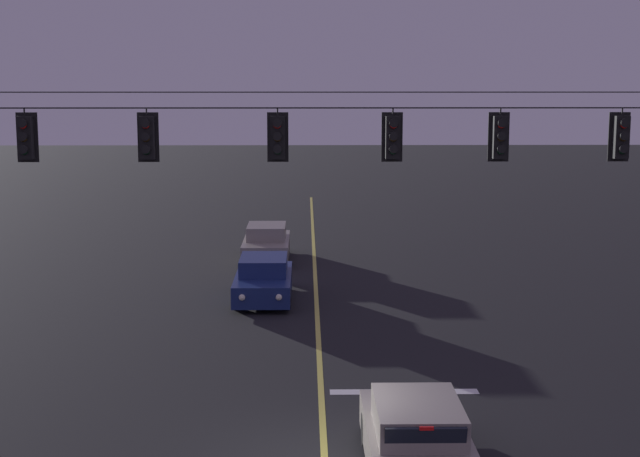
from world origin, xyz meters
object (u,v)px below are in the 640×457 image
at_px(traffic_light_far_right, 621,137).
at_px(car_waiting_near_lane, 417,440).
at_px(traffic_light_leftmost, 25,138).
at_px(traffic_light_left_inner, 147,137).
at_px(car_oncoming_lead, 264,280).
at_px(traffic_light_rightmost, 500,137).
at_px(traffic_light_right_inner, 393,137).
at_px(car_oncoming_trailing, 267,243).
at_px(traffic_light_centre, 278,137).

relative_size(traffic_light_far_right, car_waiting_near_lane, 0.28).
bearing_deg(traffic_light_leftmost, traffic_light_left_inner, 0.00).
xyz_separation_m(traffic_light_far_right, car_waiting_near_lane, (-5.16, -5.07, -5.13)).
relative_size(traffic_light_far_right, car_oncoming_lead, 0.28).
height_order(traffic_light_rightmost, traffic_light_far_right, same).
relative_size(traffic_light_right_inner, car_waiting_near_lane, 0.28).
distance_m(traffic_light_left_inner, car_oncoming_trailing, 16.54).
bearing_deg(traffic_light_centre, traffic_light_far_right, 0.00).
distance_m(traffic_light_centre, car_oncoming_lead, 10.11).
distance_m(traffic_light_leftmost, traffic_light_rightmost, 10.66).
distance_m(traffic_light_far_right, car_oncoming_lead, 13.20).
bearing_deg(car_waiting_near_lane, traffic_light_leftmost, 148.47).
xyz_separation_m(traffic_light_leftmost, traffic_light_left_inner, (2.72, 0.00, 0.00)).
height_order(traffic_light_far_right, car_waiting_near_lane, traffic_light_far_right).
bearing_deg(traffic_light_left_inner, car_oncoming_lead, 75.93).
bearing_deg(traffic_light_far_right, traffic_light_centre, 180.00).
height_order(traffic_light_left_inner, traffic_light_right_inner, same).
height_order(traffic_light_right_inner, traffic_light_far_right, same).
bearing_deg(traffic_light_far_right, traffic_light_rightmost, 180.00).
relative_size(traffic_light_right_inner, traffic_light_far_right, 1.00).
xyz_separation_m(traffic_light_leftmost, car_waiting_near_lane, (8.26, -5.07, -5.13)).
xyz_separation_m(traffic_light_right_inner, traffic_light_rightmost, (2.43, 0.00, 0.00)).
bearing_deg(car_oncoming_trailing, car_waiting_near_lane, -80.25).
bearing_deg(car_oncoming_lead, traffic_light_left_inner, -104.07).
xyz_separation_m(traffic_light_right_inner, traffic_light_far_right, (5.18, 0.00, 0.00)).
bearing_deg(traffic_light_leftmost, traffic_light_far_right, 0.00).
height_order(traffic_light_centre, traffic_light_far_right, same).
height_order(traffic_light_centre, traffic_light_rightmost, same).
height_order(traffic_light_left_inner, traffic_light_rightmost, same).
xyz_separation_m(traffic_light_right_inner, car_waiting_near_lane, (0.02, -5.07, -5.13)).
bearing_deg(traffic_light_centre, car_waiting_near_lane, -62.74).
relative_size(traffic_light_leftmost, traffic_light_centre, 1.00).
height_order(traffic_light_rightmost, car_oncoming_trailing, traffic_light_rightmost).
height_order(traffic_light_leftmost, car_oncoming_trailing, traffic_light_leftmost).
distance_m(traffic_light_left_inner, traffic_light_far_right, 10.70).
relative_size(traffic_light_far_right, car_oncoming_trailing, 0.28).
relative_size(traffic_light_left_inner, car_oncoming_lead, 0.28).
bearing_deg(car_oncoming_lead, traffic_light_right_inner, -68.95).
xyz_separation_m(car_waiting_near_lane, car_oncoming_trailing, (-3.55, 20.66, -0.00)).
distance_m(traffic_light_centre, car_waiting_near_lane, 7.66).
relative_size(traffic_light_leftmost, car_oncoming_lead, 0.28).
distance_m(traffic_light_far_right, car_waiting_near_lane, 8.86).
bearing_deg(traffic_light_leftmost, traffic_light_right_inner, 0.00).
bearing_deg(car_oncoming_trailing, traffic_light_right_inner, -77.24).
distance_m(traffic_light_right_inner, traffic_light_rightmost, 2.43).
bearing_deg(traffic_light_far_right, car_oncoming_trailing, 119.18).
xyz_separation_m(traffic_light_rightmost, car_oncoming_trailing, (-5.96, 15.59, -5.13)).
height_order(traffic_light_left_inner, traffic_light_centre, same).
bearing_deg(traffic_light_leftmost, car_waiting_near_lane, -31.53).
relative_size(car_waiting_near_lane, car_oncoming_trailing, 0.98).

